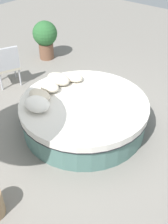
{
  "coord_description": "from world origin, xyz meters",
  "views": [
    {
      "loc": [
        -2.55,
        3.12,
        3.38
      ],
      "look_at": [
        0.0,
        0.0,
        0.35
      ],
      "focal_mm": 43.88,
      "sensor_mm": 36.0,
      "label": 1
    }
  ],
  "objects_px": {
    "planter": "(45,37)",
    "patio_chair": "(7,64)",
    "throw_pillow_4": "(37,104)",
    "throw_pillow_1": "(58,79)",
    "throw_pillow_0": "(73,77)",
    "throw_pillow_2": "(49,87)",
    "throw_pillow_3": "(40,95)",
    "round_bed": "(84,114)"
  },
  "relations": [
    {
      "from": "planter",
      "to": "throw_pillow_0",
      "type": "bearing_deg",
      "value": 149.43
    },
    {
      "from": "throw_pillow_3",
      "to": "throw_pillow_4",
      "type": "xyz_separation_m",
      "value": [
        -0.2,
        0.25,
        0.03
      ]
    },
    {
      "from": "throw_pillow_0",
      "to": "throw_pillow_2",
      "type": "height_order",
      "value": "throw_pillow_2"
    },
    {
      "from": "throw_pillow_4",
      "to": "throw_pillow_1",
      "type": "bearing_deg",
      "value": -69.74
    },
    {
      "from": "patio_chair",
      "to": "throw_pillow_4",
      "type": "bearing_deg",
      "value": -89.75
    },
    {
      "from": "throw_pillow_3",
      "to": "planter",
      "type": "bearing_deg",
      "value": -46.18
    },
    {
      "from": "throw_pillow_3",
      "to": "patio_chair",
      "type": "height_order",
      "value": "patio_chair"
    },
    {
      "from": "round_bed",
      "to": "throw_pillow_2",
      "type": "bearing_deg",
      "value": 10.12
    },
    {
      "from": "round_bed",
      "to": "throw_pillow_1",
      "type": "relative_size",
      "value": 4.58
    },
    {
      "from": "throw_pillow_1",
      "to": "planter",
      "type": "height_order",
      "value": "planter"
    },
    {
      "from": "round_bed",
      "to": "throw_pillow_3",
      "type": "bearing_deg",
      "value": 32.61
    },
    {
      "from": "round_bed",
      "to": "planter",
      "type": "height_order",
      "value": "planter"
    },
    {
      "from": "throw_pillow_3",
      "to": "throw_pillow_2",
      "type": "bearing_deg",
      "value": -79.72
    },
    {
      "from": "planter",
      "to": "patio_chair",
      "type": "bearing_deg",
      "value": 103.71
    },
    {
      "from": "throw_pillow_4",
      "to": "patio_chair",
      "type": "bearing_deg",
      "value": -22.64
    },
    {
      "from": "round_bed",
      "to": "throw_pillow_2",
      "type": "xyz_separation_m",
      "value": [
        0.74,
        0.13,
        0.38
      ]
    },
    {
      "from": "throw_pillow_3",
      "to": "planter",
      "type": "distance_m",
      "value": 2.9
    },
    {
      "from": "throw_pillow_3",
      "to": "patio_chair",
      "type": "relative_size",
      "value": 0.46
    },
    {
      "from": "throw_pillow_2",
      "to": "throw_pillow_4",
      "type": "distance_m",
      "value": 0.61
    },
    {
      "from": "round_bed",
      "to": "throw_pillow_4",
      "type": "bearing_deg",
      "value": 55.11
    },
    {
      "from": "round_bed",
      "to": "throw_pillow_4",
      "type": "distance_m",
      "value": 0.92
    },
    {
      "from": "round_bed",
      "to": "throw_pillow_1",
      "type": "distance_m",
      "value": 0.9
    },
    {
      "from": "throw_pillow_0",
      "to": "planter",
      "type": "bearing_deg",
      "value": -30.57
    },
    {
      "from": "throw_pillow_2",
      "to": "throw_pillow_4",
      "type": "xyz_separation_m",
      "value": [
        -0.26,
        0.55,
        0.02
      ]
    },
    {
      "from": "throw_pillow_0",
      "to": "throw_pillow_2",
      "type": "bearing_deg",
      "value": 81.23
    },
    {
      "from": "round_bed",
      "to": "throw_pillow_3",
      "type": "relative_size",
      "value": 5.21
    },
    {
      "from": "round_bed",
      "to": "throw_pillow_2",
      "type": "distance_m",
      "value": 0.84
    },
    {
      "from": "throw_pillow_0",
      "to": "throw_pillow_4",
      "type": "xyz_separation_m",
      "value": [
        -0.17,
        1.13,
        0.03
      ]
    },
    {
      "from": "throw_pillow_0",
      "to": "throw_pillow_3",
      "type": "height_order",
      "value": "throw_pillow_0"
    },
    {
      "from": "throw_pillow_4",
      "to": "planter",
      "type": "xyz_separation_m",
      "value": [
        2.21,
        -2.34,
        -0.08
      ]
    },
    {
      "from": "throw_pillow_2",
      "to": "throw_pillow_4",
      "type": "height_order",
      "value": "throw_pillow_4"
    },
    {
      "from": "throw_pillow_0",
      "to": "patio_chair",
      "type": "distance_m",
      "value": 1.7
    },
    {
      "from": "throw_pillow_1",
      "to": "throw_pillow_4",
      "type": "xyz_separation_m",
      "value": [
        -0.32,
        0.86,
        0.01
      ]
    },
    {
      "from": "throw_pillow_3",
      "to": "throw_pillow_1",
      "type": "bearing_deg",
      "value": -79.66
    },
    {
      "from": "patio_chair",
      "to": "throw_pillow_1",
      "type": "bearing_deg",
      "value": -63.56
    },
    {
      "from": "patio_chair",
      "to": "throw_pillow_0",
      "type": "bearing_deg",
      "value": -54.52
    },
    {
      "from": "throw_pillow_4",
      "to": "patio_chair",
      "type": "distance_m",
      "value": 1.98
    },
    {
      "from": "planter",
      "to": "throw_pillow_4",
      "type": "bearing_deg",
      "value": 133.41
    },
    {
      "from": "throw_pillow_3",
      "to": "patio_chair",
      "type": "xyz_separation_m",
      "value": [
        1.62,
        -0.52,
        -0.1
      ]
    },
    {
      "from": "throw_pillow_1",
      "to": "planter",
      "type": "xyz_separation_m",
      "value": [
        1.9,
        -1.48,
        -0.07
      ]
    },
    {
      "from": "throw_pillow_0",
      "to": "throw_pillow_2",
      "type": "relative_size",
      "value": 1.01
    },
    {
      "from": "round_bed",
      "to": "throw_pillow_2",
      "type": "relative_size",
      "value": 5.71
    }
  ]
}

